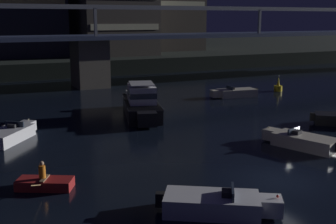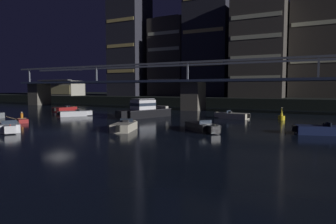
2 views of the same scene
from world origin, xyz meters
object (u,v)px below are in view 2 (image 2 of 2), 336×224
speedboat_near_right (9,127)px  dinghy_with_paddler (22,120)px  speedboat_far_center (233,116)px  speedboat_mid_left (321,130)px  cabin_cruiser_near_left (144,110)px  speedboat_far_right (75,113)px  speedboat_mid_center (202,127)px  waterfront_pavilion (64,88)px  tower_west_low (130,35)px  tower_west_tall (172,58)px  tower_east_tall (261,50)px  river_bridge (193,87)px  tower_east_low (319,8)px  channel_buoy (281,117)px  speedboat_mid_right (65,109)px  speedboat_far_left (125,126)px  tower_central (212,19)px

speedboat_near_right → dinghy_with_paddler: size_ratio=1.71×
speedboat_far_center → speedboat_mid_left: bearing=-43.7°
cabin_cruiser_near_left → speedboat_far_right: 11.20m
speedboat_mid_center → speedboat_far_center: size_ratio=0.87×
dinghy_with_paddler → waterfront_pavilion: bearing=131.4°
tower_west_low → speedboat_far_center: bearing=-38.9°
tower_west_tall → tower_east_tall: (25.15, -2.93, 0.51)m
river_bridge → tower_west_low: size_ratio=2.65×
tower_east_low → waterfront_pavilion: 72.40m
cabin_cruiser_near_left → speedboat_mid_left: bearing=-15.7°
cabin_cruiser_near_left → speedboat_near_right: cabin_cruiser_near_left is taller
speedboat_mid_center → channel_buoy: (5.74, 14.76, 0.06)m
tower_east_tall → speedboat_mid_right: bearing=-131.0°
speedboat_mid_center → speedboat_far_left: (-7.14, -3.23, 0.00)m
tower_central → waterfront_pavilion: bearing=-166.1°
speedboat_mid_center → tower_west_low: bearing=131.3°
river_bridge → tower_east_tall: bearing=64.7°
tower_east_low → speedboat_far_center: bearing=-104.6°
tower_east_low → speedboat_far_right: size_ratio=8.91×
tower_west_tall → speedboat_mid_left: size_ratio=4.22×
waterfront_pavilion → speedboat_far_left: bearing=-38.5°
tower_west_tall → tower_east_low: (37.17, 1.54, 9.81)m
tower_west_low → dinghy_with_paddler: bearing=-70.7°
speedboat_far_right → channel_buoy: (29.22, 8.40, 0.06)m
speedboat_far_left → speedboat_far_right: 18.94m
speedboat_mid_left → speedboat_far_right: 34.24m
speedboat_near_right → speedboat_far_center: 28.04m
speedboat_far_left → speedboat_near_right: bearing=-149.5°
speedboat_mid_right → tower_central: bearing=66.8°
tower_east_tall → tower_east_low: size_ratio=0.55×
tower_east_tall → waterfront_pavilion: bearing=-172.5°
tower_east_tall → channel_buoy: (8.76, -31.65, -13.01)m
tower_east_low → speedboat_mid_right: tower_east_low is taller
tower_west_low → cabin_cruiser_near_left: size_ratio=3.81×
speedboat_mid_right → speedboat_far_center: same height
tower_west_tall → dinghy_with_paddler: 54.30m
waterfront_pavilion → speedboat_mid_left: 79.28m
cabin_cruiser_near_left → speedboat_far_left: bearing=-66.3°
tower_central → waterfront_pavilion: (-43.51, -10.78, -18.44)m
cabin_cruiser_near_left → speedboat_mid_right: bearing=170.8°
tower_east_low → channel_buoy: size_ratio=23.57×
river_bridge → speedboat_far_center: size_ratio=17.99×
tower_east_tall → speedboat_mid_center: bearing=-86.3°
speedboat_far_center → cabin_cruiser_near_left: bearing=-161.0°
speedboat_mid_left → speedboat_far_right: bearing=174.4°
tower_east_tall → channel_buoy: tower_east_tall is taller
speedboat_far_right → cabin_cruiser_near_left: bearing=16.8°
speedboat_far_center → tower_east_low: bearing=75.4°
river_bridge → tower_east_tall: (9.18, 19.46, 8.97)m
speedboat_mid_right → tower_east_low: bearing=42.7°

